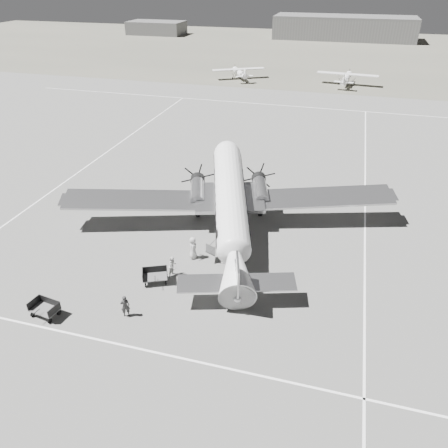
{
  "coord_description": "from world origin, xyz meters",
  "views": [
    {
      "loc": [
        9.04,
        -30.19,
        19.18
      ],
      "look_at": [
        1.24,
        -2.43,
        2.2
      ],
      "focal_mm": 35.0,
      "sensor_mm": 36.0,
      "label": 1
    }
  ],
  "objects_px": {
    "hangar_main": "(344,28)",
    "passenger": "(193,248)",
    "light_plane_left": "(239,73)",
    "shed_secondary": "(157,28)",
    "ground_crew": "(125,306)",
    "ramp_agent": "(173,266)",
    "baggage_cart_far": "(45,309)",
    "baggage_cart_near": "(155,276)",
    "light_plane_right": "(347,79)",
    "dc3_airliner": "(231,207)"
  },
  "relations": [
    {
      "from": "baggage_cart_far",
      "to": "ramp_agent",
      "type": "relative_size",
      "value": 1.16
    },
    {
      "from": "light_plane_left",
      "to": "ground_crew",
      "type": "height_order",
      "value": "light_plane_left"
    },
    {
      "from": "light_plane_right",
      "to": "baggage_cart_near",
      "type": "height_order",
      "value": "light_plane_right"
    },
    {
      "from": "dc3_airliner",
      "to": "light_plane_right",
      "type": "xyz_separation_m",
      "value": [
        7.13,
        57.52,
        -1.51
      ]
    },
    {
      "from": "hangar_main",
      "to": "shed_secondary",
      "type": "xyz_separation_m",
      "value": [
        -60.0,
        -5.0,
        -1.3
      ]
    },
    {
      "from": "shed_secondary",
      "to": "passenger",
      "type": "distance_m",
      "value": 131.14
    },
    {
      "from": "dc3_airliner",
      "to": "light_plane_right",
      "type": "relative_size",
      "value": 2.49
    },
    {
      "from": "dc3_airliner",
      "to": "passenger",
      "type": "height_order",
      "value": "dc3_airliner"
    },
    {
      "from": "shed_secondary",
      "to": "ramp_agent",
      "type": "height_order",
      "value": "shed_secondary"
    },
    {
      "from": "hangar_main",
      "to": "baggage_cart_near",
      "type": "bearing_deg",
      "value": -93.23
    },
    {
      "from": "baggage_cart_far",
      "to": "passenger",
      "type": "relative_size",
      "value": 1.03
    },
    {
      "from": "baggage_cart_near",
      "to": "light_plane_right",
      "type": "bearing_deg",
      "value": 56.32
    },
    {
      "from": "ground_crew",
      "to": "ramp_agent",
      "type": "distance_m",
      "value": 4.95
    },
    {
      "from": "hangar_main",
      "to": "dc3_airliner",
      "type": "distance_m",
      "value": 120.49
    },
    {
      "from": "light_plane_right",
      "to": "ground_crew",
      "type": "xyz_separation_m",
      "value": [
        -11.02,
        -68.69,
        -0.39
      ]
    },
    {
      "from": "shed_secondary",
      "to": "baggage_cart_far",
      "type": "xyz_separation_m",
      "value": [
        47.41,
        -128.01,
        -1.48
      ]
    },
    {
      "from": "baggage_cart_far",
      "to": "shed_secondary",
      "type": "bearing_deg",
      "value": 119.06
    },
    {
      "from": "baggage_cart_near",
      "to": "passenger",
      "type": "distance_m",
      "value": 3.94
    },
    {
      "from": "hangar_main",
      "to": "shed_secondary",
      "type": "distance_m",
      "value": 60.22
    },
    {
      "from": "light_plane_right",
      "to": "baggage_cart_near",
      "type": "bearing_deg",
      "value": -93.88
    },
    {
      "from": "baggage_cart_near",
      "to": "ramp_agent",
      "type": "bearing_deg",
      "value": 25.88
    },
    {
      "from": "passenger",
      "to": "light_plane_left",
      "type": "bearing_deg",
      "value": -6.49
    },
    {
      "from": "shed_secondary",
      "to": "ground_crew",
      "type": "xyz_separation_m",
      "value": [
        52.34,
        -126.61,
        -1.21
      ]
    },
    {
      "from": "light_plane_right",
      "to": "ramp_agent",
      "type": "xyz_separation_m",
      "value": [
        -9.67,
        -63.93,
        -0.38
      ]
    },
    {
      "from": "ground_crew",
      "to": "baggage_cart_near",
      "type": "bearing_deg",
      "value": -127.92
    },
    {
      "from": "shed_secondary",
      "to": "passenger",
      "type": "bearing_deg",
      "value": -65.52
    },
    {
      "from": "baggage_cart_far",
      "to": "ramp_agent",
      "type": "bearing_deg",
      "value": 53.13
    },
    {
      "from": "baggage_cart_far",
      "to": "light_plane_left",
      "type": "bearing_deg",
      "value": 102.6
    },
    {
      "from": "shed_secondary",
      "to": "ground_crew",
      "type": "distance_m",
      "value": 137.01
    },
    {
      "from": "baggage_cart_near",
      "to": "ramp_agent",
      "type": "height_order",
      "value": "ramp_agent"
    },
    {
      "from": "baggage_cart_near",
      "to": "ground_crew",
      "type": "distance_m",
      "value": 3.69
    },
    {
      "from": "shed_secondary",
      "to": "hangar_main",
      "type": "bearing_deg",
      "value": 4.76
    },
    {
      "from": "hangar_main",
      "to": "passenger",
      "type": "bearing_deg",
      "value": -92.61
    },
    {
      "from": "dc3_airliner",
      "to": "baggage_cart_near",
      "type": "xyz_separation_m",
      "value": [
        -3.46,
        -7.52,
        -2.17
      ]
    },
    {
      "from": "shed_secondary",
      "to": "light_plane_right",
      "type": "xyz_separation_m",
      "value": [
        63.37,
        -57.92,
        -0.82
      ]
    },
    {
      "from": "baggage_cart_far",
      "to": "baggage_cart_near",
      "type": "bearing_deg",
      "value": 51.98
    },
    {
      "from": "shed_secondary",
      "to": "light_plane_left",
      "type": "relative_size",
      "value": 1.71
    },
    {
      "from": "hangar_main",
      "to": "baggage_cart_far",
      "type": "height_order",
      "value": "hangar_main"
    },
    {
      "from": "light_plane_right",
      "to": "ramp_agent",
      "type": "height_order",
      "value": "light_plane_right"
    },
    {
      "from": "baggage_cart_near",
      "to": "baggage_cart_far",
      "type": "xyz_separation_m",
      "value": [
        -5.37,
        -5.05,
        0.0
      ]
    },
    {
      "from": "light_plane_right",
      "to": "baggage_cart_far",
      "type": "height_order",
      "value": "light_plane_right"
    },
    {
      "from": "light_plane_right",
      "to": "passenger",
      "type": "xyz_separation_m",
      "value": [
        -9.03,
        -61.43,
        -0.28
      ]
    },
    {
      "from": "dc3_airliner",
      "to": "baggage_cart_far",
      "type": "xyz_separation_m",
      "value": [
        -8.83,
        -12.57,
        -2.17
      ]
    },
    {
      "from": "shed_secondary",
      "to": "ground_crew",
      "type": "bearing_deg",
      "value": -67.54
    },
    {
      "from": "ramp_agent",
      "to": "light_plane_right",
      "type": "bearing_deg",
      "value": 8.58
    },
    {
      "from": "baggage_cart_near",
      "to": "ground_crew",
      "type": "height_order",
      "value": "ground_crew"
    },
    {
      "from": "shed_secondary",
      "to": "ramp_agent",
      "type": "xyz_separation_m",
      "value": [
        53.7,
        -121.85,
        -1.2
      ]
    },
    {
      "from": "shed_secondary",
      "to": "light_plane_left",
      "type": "xyz_separation_m",
      "value": [
        42.7,
        -58.2,
        -0.91
      ]
    },
    {
      "from": "dc3_airliner",
      "to": "light_plane_left",
      "type": "bearing_deg",
      "value": 85.71
    },
    {
      "from": "light_plane_left",
      "to": "light_plane_right",
      "type": "height_order",
      "value": "light_plane_right"
    }
  ]
}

